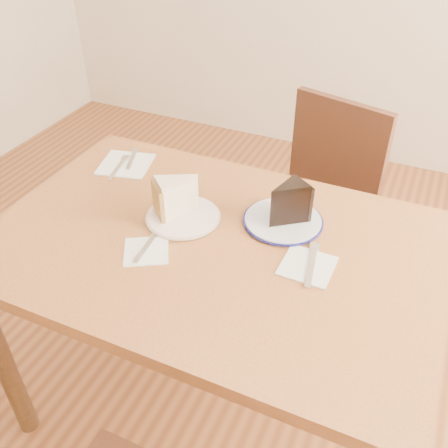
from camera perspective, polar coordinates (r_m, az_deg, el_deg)
The scene contains 14 objects.
ground at distance 1.90m, azimuth -1.19°, elevation -19.66°, with size 4.00×4.00×0.00m, color #542B16.
table at distance 1.40m, azimuth -1.53°, elevation -4.95°, with size 1.20×0.80×0.75m.
chair_far at distance 1.90m, azimuth 10.01°, elevation 1.41°, with size 0.54×0.54×0.89m.
plate_cream at distance 1.41m, azimuth -4.69°, elevation 0.81°, with size 0.20×0.20×0.01m, color white.
plate_navy at distance 1.40m, azimuth 6.75°, elevation 0.38°, with size 0.21×0.21×0.01m, color silver.
carrot_cake at distance 1.40m, azimuth -5.15°, elevation 3.15°, with size 0.08×0.11×0.10m, color #F1E5C7, non-canonical shape.
chocolate_cake at distance 1.36m, azimuth 7.07°, elevation 2.08°, with size 0.07×0.11×0.10m, color black, non-canonical shape.
napkin_cream at distance 1.31m, azimuth -8.87°, elevation -3.07°, with size 0.11×0.11×0.00m, color white.
napkin_navy at distance 1.27m, azimuth 9.52°, elevation -4.73°, with size 0.13×0.13×0.00m, color white.
napkin_spare at distance 1.69m, azimuth -11.18°, elevation 6.73°, with size 0.16×0.16×0.00m, color white.
fork_cream at distance 1.32m, azimuth -8.82°, elevation -2.53°, with size 0.01×0.14×0.00m, color silver.
knife_navy at distance 1.27m, azimuth 9.97°, elevation -4.59°, with size 0.02×0.17×0.00m, color silver.
fork_spare at distance 1.71m, azimuth -10.47°, elevation 7.32°, with size 0.01×0.14×0.00m, color silver.
knife_spare at distance 1.67m, azimuth -11.99°, elevation 6.33°, with size 0.01×0.16×0.00m, color white.
Camera 1 is at (0.46, -0.93, 1.59)m, focal length 40.00 mm.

